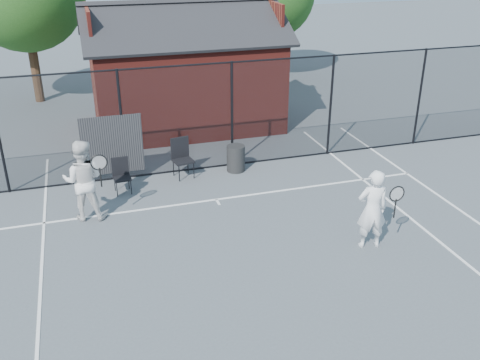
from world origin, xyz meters
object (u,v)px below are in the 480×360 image
object	(u,v)px
player_back	(83,180)
chair_left	(122,177)
chair_right	(183,159)
clubhouse	(185,79)
waste_bin	(236,158)
player_front	(372,209)

from	to	relation	value
player_back	chair_left	distance (m)	1.53
chair_left	chair_right	size ratio (longest dim) A/B	0.84
clubhouse	waste_bin	world-z (taller)	clubhouse
player_front	chair_right	size ratio (longest dim) A/B	1.66
waste_bin	clubhouse	bearing A→B (deg)	96.33
player_front	chair_left	bearing A→B (deg)	138.68
player_front	clubhouse	bearing A→B (deg)	102.75
waste_bin	chair_left	bearing A→B (deg)	-171.05
clubhouse	player_back	distance (m)	7.04
chair_right	chair_left	bearing A→B (deg)	-173.85
player_front	waste_bin	world-z (taller)	player_front
chair_left	waste_bin	world-z (taller)	chair_left
clubhouse	player_front	distance (m)	9.32
clubhouse	chair_left	xyz separation A→B (m)	(-2.69, -4.90, -1.16)
player_back	chair_left	xyz separation A→B (m)	(0.93, 1.10, -0.51)
player_front	waste_bin	distance (m)	4.95
chair_left	player_back	bearing A→B (deg)	-133.90
clubhouse	player_front	size ratio (longest dim) A/B	3.69
player_back	chair_left	bearing A→B (deg)	49.74
chair_left	chair_right	bearing A→B (deg)	12.87
waste_bin	player_front	bearing A→B (deg)	-71.49
player_back	waste_bin	distance (m)	4.45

